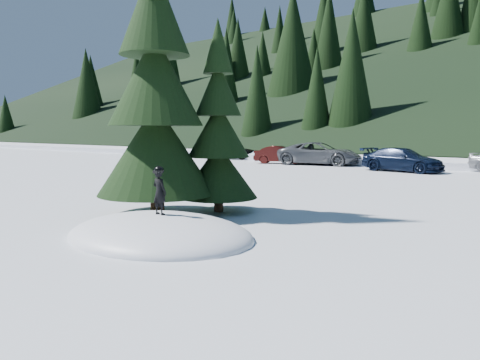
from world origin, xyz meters
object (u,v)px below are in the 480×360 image
Objects in this scene: spruce_short at (218,137)px; car_1 at (281,155)px; spruce_tall at (155,92)px; car_0 at (230,150)px; car_3 at (402,160)px; car_2 at (319,154)px; child_skier at (159,192)px.

spruce_short is 1.43× the size of car_1.
spruce_tall is at bearing -179.36° from car_1.
car_1 is at bearing 119.78° from spruce_short.
car_0 reaches higher than car_3.
spruce_short is at bearing 54.46° from spruce_tall.
car_1 is at bearing -121.73° from car_0.
spruce_tall is 2.11m from spruce_short.
car_3 reaches higher than car_1.
car_3 is (8.97, -0.97, 0.05)m from car_1.
car_1 is at bearing 90.14° from car_2.
car_0 is 1.14× the size of car_1.
spruce_tall is at bearing -41.73° from child_skier.
car_0 is (-16.12, 18.91, -1.38)m from spruce_short.
car_2 is (-7.25, 17.98, -1.34)m from spruce_short.
car_0 is at bearing -54.69° from child_skier.
spruce_short is 3.54m from child_skier.
spruce_short is 0.98× the size of car_2.
child_skier is 19.60m from car_3.
child_skier is at bearing -172.29° from car_2.
car_2 is at bearing -100.68° from car_1.
car_1 is 0.68× the size of car_2.
child_skier is at bearing -69.76° from spruce_short.
spruce_short reaches higher than car_2.
spruce_short is 16.42m from car_3.
car_1 is (-11.07, 20.46, -0.35)m from child_skier.
spruce_tall is at bearing -173.48° from car_3.
car_0 is 0.78× the size of car_2.
spruce_short reaches higher than child_skier.
car_0 is 8.93m from car_2.
car_3 is at bearing 89.80° from spruce_tall.
spruce_short is 19.43m from car_2.
car_3 is at bearing -116.90° from car_0.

